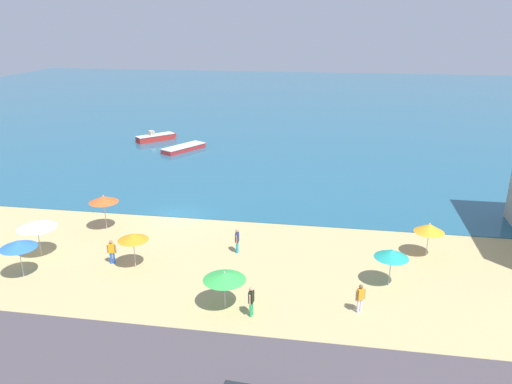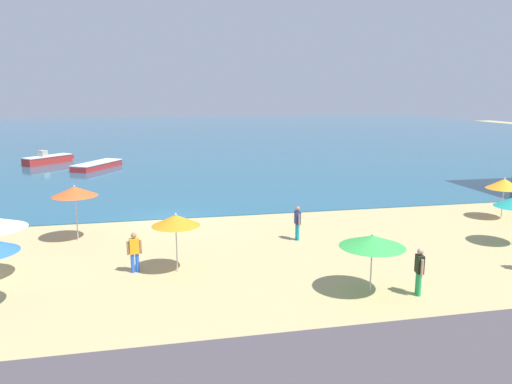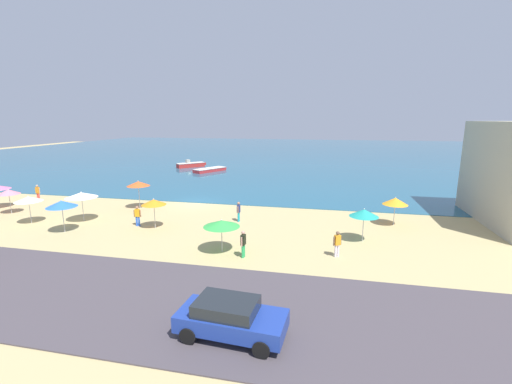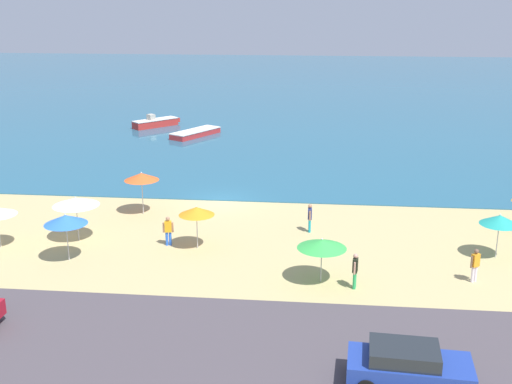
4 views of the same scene
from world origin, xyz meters
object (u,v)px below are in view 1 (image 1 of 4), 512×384
beach_umbrella_6 (37,225)px  bather_2 (251,300)px  bather_4 (112,251)px  bather_1 (360,297)px  beach_umbrella_11 (104,199)px  beach_umbrella_1 (18,244)px  beach_umbrella_4 (392,254)px  beach_umbrella_8 (429,228)px  skiff_nearshore (156,137)px  beach_umbrella_5 (133,237)px  beach_umbrella_7 (224,276)px  bather_3 (237,240)px  skiff_offshore (184,148)px

beach_umbrella_6 → bather_2: beach_umbrella_6 is taller
bather_2 → bather_4: (-9.54, 4.29, -0.05)m
bather_1 → bather_4: bearing=168.6°
bather_2 → beach_umbrella_11: bearing=143.1°
beach_umbrella_1 → beach_umbrella_4: size_ratio=1.05×
beach_umbrella_8 → beach_umbrella_6: bearing=-170.5°
beach_umbrella_1 → beach_umbrella_11: bearing=76.7°
bather_1 → skiff_nearshore: 42.17m
beach_umbrella_5 → bather_4: size_ratio=1.46×
beach_umbrella_7 → bather_4: bearing=155.0°
bather_3 → beach_umbrella_5: bearing=-152.1°
beach_umbrella_7 → bather_2: bearing=-19.9°
beach_umbrella_11 → beach_umbrella_1: bearing=-103.3°
bather_4 → beach_umbrella_5: bearing=-8.8°
beach_umbrella_6 → beach_umbrella_8: (24.51, 4.08, -0.24)m
beach_umbrella_5 → bather_3: beach_umbrella_5 is taller
beach_umbrella_5 → beach_umbrella_11: (-4.33, 5.17, 0.29)m
bather_2 → skiff_nearshore: (-18.38, 36.02, -0.46)m
beach_umbrella_4 → bather_3: size_ratio=1.43×
bather_3 → skiff_offshore: bather_3 is taller
bather_3 → skiff_offshore: 27.34m
bather_4 → skiff_nearshore: size_ratio=0.36×
beach_umbrella_4 → beach_umbrella_7: bearing=-156.5°
beach_umbrella_1 → bather_4: beach_umbrella_1 is taller
beach_umbrella_1 → bather_4: bearing=29.0°
bather_4 → skiff_offshore: (-3.92, 27.70, -0.56)m
beach_umbrella_1 → bather_3: (11.85, 5.29, -1.23)m
beach_umbrella_8 → beach_umbrella_11: size_ratio=0.87×
skiff_offshore → bather_2: bearing=-67.2°
bather_3 → skiff_nearshore: bearing=119.3°
beach_umbrella_4 → bather_4: beach_umbrella_4 is taller
beach_umbrella_6 → bather_1: (20.05, -3.27, -1.29)m
skiff_nearshore → skiff_offshore: (4.91, -4.02, -0.14)m
bather_3 → bather_4: (-7.37, -2.81, -0.02)m
beach_umbrella_6 → skiff_nearshore: (-3.83, 31.50, -1.72)m
beach_umbrella_6 → beach_umbrella_11: size_ratio=0.94×
bather_1 → bather_3: size_ratio=0.99×
beach_umbrella_11 → bather_3: bearing=-11.8°
beach_umbrella_4 → skiff_nearshore: size_ratio=0.53×
beach_umbrella_4 → skiff_nearshore: beach_umbrella_4 is taller
beach_umbrella_5 → beach_umbrella_11: size_ratio=0.89×
beach_umbrella_8 → bather_4: bearing=-167.5°
bather_1 → beach_umbrella_11: bearing=155.9°
skiff_offshore → beach_umbrella_7: bearing=-69.2°
beach_umbrella_5 → bather_1: (13.45, -2.79, -1.14)m
beach_umbrella_1 → bather_3: beach_umbrella_1 is taller
bather_2 → bather_4: 10.46m
beach_umbrella_4 → beach_umbrella_5: beach_umbrella_5 is taller
beach_umbrella_4 → skiff_nearshore: (-25.63, 31.67, -1.53)m
beach_umbrella_8 → bather_1: size_ratio=1.42×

